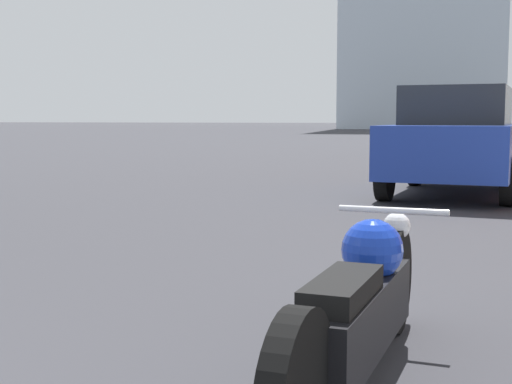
% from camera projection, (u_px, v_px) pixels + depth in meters
% --- Properties ---
extents(motorcycle, '(0.62, 2.47, 0.75)m').
position_uv_depth(motorcycle, '(360.00, 307.00, 3.32)').
color(motorcycle, black).
rests_on(motorcycle, ground_plane).
extents(parked_car_blue, '(2.24, 4.44, 1.75)m').
position_uv_depth(parked_car_blue, '(456.00, 140.00, 11.65)').
color(parked_car_blue, '#1E3899').
rests_on(parked_car_blue, ground_plane).
extents(parked_car_black, '(1.88, 4.40, 1.65)m').
position_uv_depth(parked_car_black, '(465.00, 132.00, 23.51)').
color(parked_car_black, black).
rests_on(parked_car_black, ground_plane).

